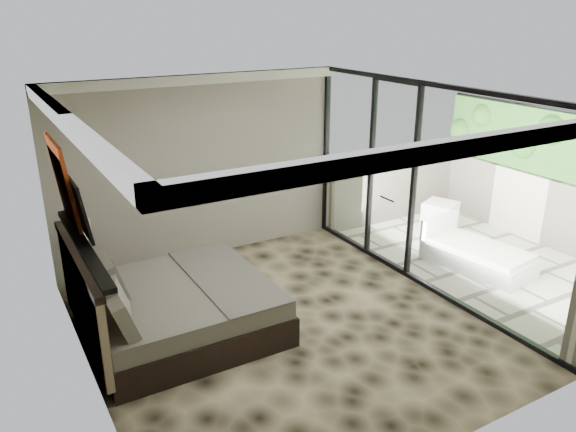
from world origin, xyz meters
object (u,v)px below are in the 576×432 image
bed (171,307)px  ottoman (440,216)px  nightstand (88,286)px  lounger (475,255)px  table_lamp (78,238)px

bed → ottoman: bed is taller
bed → ottoman: bearing=9.8°
nightstand → bed: bearing=-66.4°
bed → ottoman: (5.19, 0.89, -0.10)m
ottoman → lounger: size_ratio=0.30×
nightstand → ottoman: ottoman is taller
ottoman → lounger: lounger is taller
ottoman → table_lamp: bearing=175.8°
nightstand → lounger: (5.28, -1.78, -0.04)m
table_lamp → ottoman: size_ratio=1.24×
table_lamp → lounger: 5.66m
nightstand → ottoman: bearing=-8.7°
table_lamp → ottoman: table_lamp is taller
nightstand → table_lamp: 0.70m
table_lamp → ottoman: bearing=-4.2°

